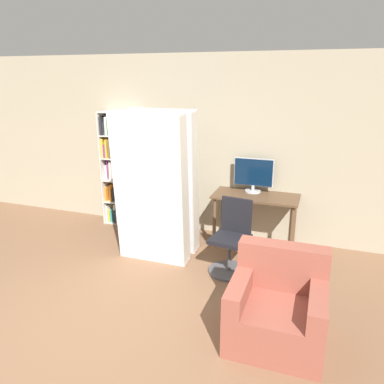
# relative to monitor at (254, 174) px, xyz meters

# --- Properties ---
(ground_plane) EXTENTS (16.00, 16.00, 0.00)m
(ground_plane) POSITION_rel_monitor_xyz_m (-1.05, -2.80, -1.03)
(ground_plane) COLOR brown
(wall_back) EXTENTS (8.00, 0.06, 2.70)m
(wall_back) POSITION_rel_monitor_xyz_m (-1.05, 0.16, 0.32)
(wall_back) COLOR tan
(wall_back) RESTS_ON ground
(desk) EXTENTS (1.20, 0.57, 0.76)m
(desk) POSITION_rel_monitor_xyz_m (0.07, -0.15, -0.38)
(desk) COLOR brown
(desk) RESTS_ON ground
(monitor) EXTENTS (0.57, 0.23, 0.50)m
(monitor) POSITION_rel_monitor_xyz_m (0.00, 0.00, 0.00)
(monitor) COLOR #B7B7BC
(monitor) RESTS_ON desk
(office_chair) EXTENTS (0.52, 0.52, 0.93)m
(office_chair) POSITION_rel_monitor_xyz_m (-0.06, -1.01, -0.65)
(office_chair) COLOR #4C4C51
(office_chair) RESTS_ON ground
(bookshelf) EXTENTS (0.66, 0.32, 1.85)m
(bookshelf) POSITION_rel_monitor_xyz_m (-2.20, 0.00, -0.13)
(bookshelf) COLOR beige
(bookshelf) RESTS_ON ground
(mattress_near) EXTENTS (0.94, 0.36, 1.97)m
(mattress_near) POSITION_rel_monitor_xyz_m (-1.11, -1.08, -0.04)
(mattress_near) COLOR silver
(mattress_near) RESTS_ON ground
(mattress_far) EXTENTS (0.94, 0.35, 1.97)m
(mattress_far) POSITION_rel_monitor_xyz_m (-1.11, -0.68, -0.04)
(mattress_far) COLOR silver
(mattress_far) RESTS_ON ground
(armchair) EXTENTS (0.85, 0.80, 0.85)m
(armchair) POSITION_rel_monitor_xyz_m (0.65, -2.12, -0.71)
(armchair) COLOR #934C3D
(armchair) RESTS_ON ground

